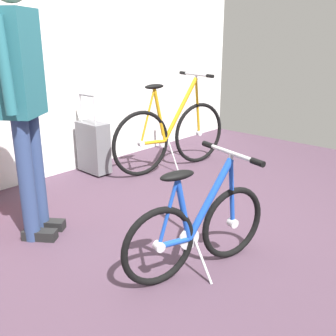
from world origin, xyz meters
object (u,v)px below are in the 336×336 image
folding_bike_foreground (198,227)px  display_bike_left (171,134)px  rolling_suitcase (93,147)px  visitor_near_wall (22,89)px

folding_bike_foreground → display_bike_left: 1.99m
display_bike_left → rolling_suitcase: 0.83m
folding_bike_foreground → visitor_near_wall: 1.44m
folding_bike_foreground → display_bike_left: display_bike_left is taller
visitor_near_wall → rolling_suitcase: bearing=34.8°
display_bike_left → rolling_suitcase: display_bike_left is taller
rolling_suitcase → display_bike_left: bearing=-37.0°
folding_bike_foreground → display_bike_left: bearing=46.4°
visitor_near_wall → display_bike_left: bearing=9.1°
visitor_near_wall → rolling_suitcase: size_ratio=2.18×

